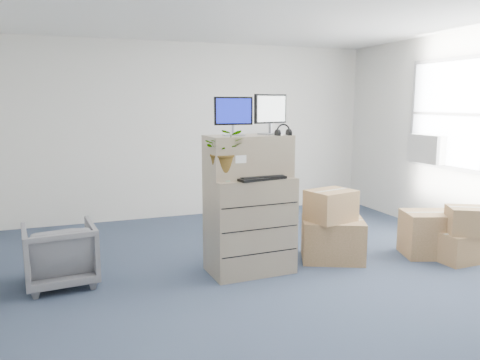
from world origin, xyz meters
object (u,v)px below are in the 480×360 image
at_px(keyboard, 260,178).
at_px(office_chair, 60,251).
at_px(filing_cabinet_lower, 250,225).
at_px(monitor_left, 233,114).
at_px(monitor_right, 271,112).
at_px(potted_plant, 224,157).
at_px(water_bottle, 249,163).

distance_m(keyboard, office_chair, 2.19).
bearing_deg(filing_cabinet_lower, office_chair, 168.47).
distance_m(monitor_left, office_chair, 2.28).
bearing_deg(monitor_right, potted_plant, 176.95).
relative_size(keyboard, potted_plant, 1.01).
height_order(keyboard, office_chair, keyboard).
relative_size(monitor_right, potted_plant, 0.82).
bearing_deg(potted_plant, office_chair, 166.27).
bearing_deg(office_chair, potted_plant, 160.48).
height_order(monitor_left, keyboard, monitor_left).
xyz_separation_m(monitor_right, keyboard, (-0.21, -0.23, -0.68)).
bearing_deg(office_chair, filing_cabinet_lower, 165.33).
height_order(water_bottle, office_chair, water_bottle).
bearing_deg(keyboard, potted_plant, 158.62).
bearing_deg(water_bottle, potted_plant, -152.09).
xyz_separation_m(water_bottle, potted_plant, (-0.35, -0.18, 0.10)).
bearing_deg(water_bottle, filing_cabinet_lower, -106.75).
height_order(filing_cabinet_lower, water_bottle, water_bottle).
distance_m(monitor_left, keyboard, 0.73).
height_order(potted_plant, office_chair, potted_plant).
xyz_separation_m(monitor_right, office_chair, (-2.23, 0.24, -1.40)).
relative_size(monitor_left, monitor_right, 0.95).
relative_size(filing_cabinet_lower, monitor_right, 2.42).
xyz_separation_m(filing_cabinet_lower, potted_plant, (-0.32, -0.10, 0.78)).
height_order(monitor_left, potted_plant, monitor_left).
bearing_deg(filing_cabinet_lower, monitor_right, 11.32).
bearing_deg(monitor_left, filing_cabinet_lower, 0.46).
distance_m(potted_plant, office_chair, 1.94).
xyz_separation_m(monitor_right, water_bottle, (-0.24, 0.02, -0.55)).
bearing_deg(potted_plant, monitor_left, 37.83).
xyz_separation_m(monitor_left, keyboard, (0.24, -0.17, -0.67)).
height_order(monitor_right, keyboard, monitor_right).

